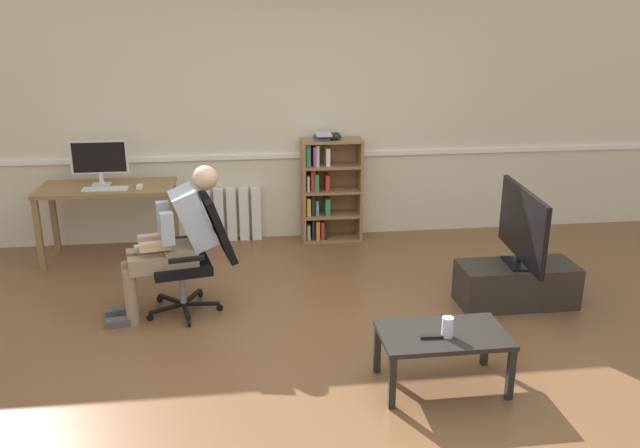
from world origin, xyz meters
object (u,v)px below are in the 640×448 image
at_px(computer_desk, 108,196).
at_px(coffee_table, 443,339).
at_px(imac_monitor, 99,159).
at_px(person_seated, 174,238).
at_px(bookshelf, 327,189).
at_px(office_chair, 198,250).
at_px(radiator, 219,215).
at_px(tv_stand, 516,284).
at_px(tv_screen, 522,226).
at_px(keyboard, 106,189).
at_px(spare_remote, 431,337).
at_px(computer_mouse, 140,186).
at_px(drinking_glass, 447,327).

distance_m(computer_desk, coffee_table, 3.78).
distance_m(imac_monitor, person_seated, 1.71).
bearing_deg(bookshelf, office_chair, -128.57).
xyz_separation_m(radiator, person_seated, (-0.31, -1.76, 0.36)).
bearing_deg(coffee_table, tv_stand, 48.38).
distance_m(imac_monitor, office_chair, 1.80).
height_order(computer_desk, radiator, computer_desk).
height_order(computer_desk, tv_screen, tv_screen).
bearing_deg(tv_stand, office_chair, 174.76).
bearing_deg(bookshelf, computer_desk, -172.67).
bearing_deg(computer_desk, radiator, 19.96).
xyz_separation_m(keyboard, person_seated, (0.75, -1.23, -0.11)).
xyz_separation_m(computer_desk, office_chair, (0.95, -1.34, -0.12)).
relative_size(coffee_table, spare_remote, 5.58).
bearing_deg(keyboard, computer_mouse, 3.56).
height_order(computer_desk, coffee_table, computer_desk).
distance_m(bookshelf, person_seated, 2.22).
height_order(imac_monitor, person_seated, person_seated).
height_order(office_chair, tv_stand, office_chair).
bearing_deg(computer_mouse, person_seated, -71.04).
bearing_deg(imac_monitor, computer_mouse, -26.54).
bearing_deg(bookshelf, radiator, 175.02).
bearing_deg(coffee_table, keyboard, 134.80).
relative_size(bookshelf, drinking_glass, 8.77).
bearing_deg(spare_remote, person_seated, 53.59).
height_order(drinking_glass, spare_remote, drinking_glass).
xyz_separation_m(tv_stand, coffee_table, (-1.02, -1.15, 0.16)).
relative_size(computer_desk, imac_monitor, 2.37).
relative_size(keyboard, tv_stand, 0.43).
relative_size(imac_monitor, bookshelf, 0.46).
bearing_deg(person_seated, spare_remote, 38.89).
distance_m(person_seated, drinking_glass, 2.32).
height_order(radiator, office_chair, office_chair).
xyz_separation_m(computer_desk, imac_monitor, (-0.06, 0.08, 0.36)).
relative_size(imac_monitor, office_chair, 0.56).
bearing_deg(keyboard, computer_desk, 96.79).
height_order(imac_monitor, keyboard, imac_monitor).
bearing_deg(imac_monitor, keyboard, -71.29).
relative_size(tv_screen, spare_remote, 6.91).
bearing_deg(bookshelf, computer_mouse, -167.89).
bearing_deg(drinking_glass, person_seated, 142.25).
distance_m(person_seated, tv_screen, 2.86).
bearing_deg(computer_desk, person_seated, -60.75).
bearing_deg(bookshelf, drinking_glass, -83.36).
relative_size(computer_desk, bookshelf, 1.10).
relative_size(imac_monitor, keyboard, 1.29).
xyz_separation_m(person_seated, tv_stand, (2.85, -0.21, -0.47)).
bearing_deg(tv_screen, computer_desk, 71.55).
height_order(imac_monitor, tv_screen, imac_monitor).
height_order(keyboard, office_chair, office_chair).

